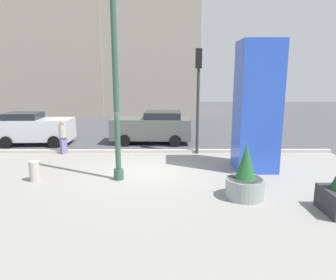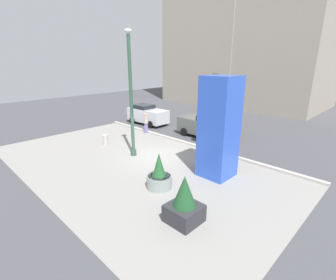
% 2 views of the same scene
% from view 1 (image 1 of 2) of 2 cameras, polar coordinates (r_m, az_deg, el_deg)
% --- Properties ---
extents(ground_plane, '(60.00, 60.00, 0.00)m').
position_cam_1_polar(ground_plane, '(16.18, -3.16, -1.62)').
color(ground_plane, '#47474C').
extents(plaza_pavement, '(18.00, 10.00, 0.02)m').
position_cam_1_polar(plaza_pavement, '(10.45, -4.74, -9.26)').
color(plaza_pavement, gray).
rests_on(plaza_pavement, ground_plane).
extents(curb_strip, '(18.00, 0.24, 0.16)m').
position_cam_1_polar(curb_strip, '(15.31, -3.32, -2.09)').
color(curb_strip, '#B7B2A8').
rests_on(curb_strip, ground_plane).
extents(lamp_post, '(0.44, 0.44, 7.42)m').
position_cam_1_polar(lamp_post, '(10.94, -9.72, 10.99)').
color(lamp_post, '#335642').
rests_on(lamp_post, ground_plane).
extents(art_pillar_blue, '(1.58, 1.58, 5.09)m').
position_cam_1_polar(art_pillar_blue, '(12.67, 16.18, 5.89)').
color(art_pillar_blue, blue).
rests_on(art_pillar_blue, ground_plane).
extents(potted_plant_curbside, '(1.19, 1.19, 1.75)m').
position_cam_1_polar(potted_plant_curbside, '(9.89, 14.13, -7.14)').
color(potted_plant_curbside, gray).
rests_on(potted_plant_curbside, ground_plane).
extents(concrete_bollard, '(0.36, 0.36, 0.75)m').
position_cam_1_polar(concrete_bollard, '(12.15, -23.56, -5.34)').
color(concrete_bollard, '#B2ADA3').
rests_on(concrete_bollard, ground_plane).
extents(traffic_light_corner, '(0.28, 0.42, 5.00)m').
position_cam_1_polar(traffic_light_corner, '(14.76, 5.63, 10.21)').
color(traffic_light_corner, '#333833').
rests_on(traffic_light_corner, ground_plane).
extents(car_curb_west, '(4.52, 2.22, 1.79)m').
position_cam_1_polar(car_curb_west, '(17.44, -2.91, 2.41)').
color(car_curb_west, '#565B56').
rests_on(car_curb_west, ground_plane).
extents(car_intersection, '(4.07, 2.05, 1.79)m').
position_cam_1_polar(car_intersection, '(18.55, -23.58, 2.00)').
color(car_intersection, silver).
rests_on(car_intersection, ground_plane).
extents(pedestrian_crossing, '(0.51, 0.51, 1.68)m').
position_cam_1_polar(pedestrian_crossing, '(15.78, -18.94, 0.88)').
color(pedestrian_crossing, slate).
rests_on(pedestrian_crossing, ground_plane).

